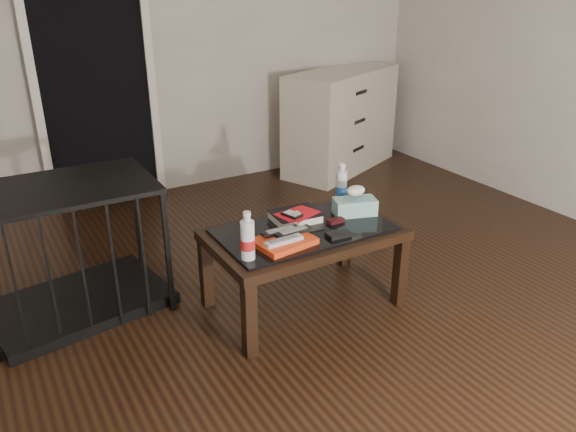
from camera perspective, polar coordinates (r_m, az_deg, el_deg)
name	(u,v)px	position (r m, az deg, el deg)	size (l,w,h in m)	color
ground	(321,348)	(2.84, 3.37, -13.28)	(5.00, 5.00, 0.00)	black
doorway	(93,72)	(4.48, -19.20, 13.68)	(0.90, 0.08, 2.07)	black
coffee_table	(304,239)	(2.97, 1.62, -2.39)	(1.00, 0.60, 0.46)	black
dresser	(341,120)	(5.21, 5.41, 9.65)	(1.30, 0.94, 0.90)	beige
pet_crate	(75,271)	(3.22, -20.84, -5.21)	(0.98, 0.74, 0.71)	black
magazines	(284,241)	(2.77, -0.39, -2.59)	(0.28, 0.21, 0.03)	red
remote_silver	(284,240)	(2.72, -0.44, -2.50)	(0.20, 0.05, 0.02)	silver
remote_black_front	(294,231)	(2.81, 0.57, -1.58)	(0.20, 0.05, 0.02)	black
remote_black_back	(281,231)	(2.82, -0.76, -1.52)	(0.20, 0.05, 0.02)	black
textbook	(295,216)	(3.03, 0.74, -0.03)	(0.25, 0.20, 0.05)	black
dvd_mailers	(295,213)	(3.00, 0.74, 0.26)	(0.19, 0.14, 0.01)	red
ipod	(292,214)	(2.96, 0.41, 0.18)	(0.06, 0.10, 0.02)	black
flip_phone	(336,221)	(3.02, 4.85, -0.46)	(0.09, 0.05, 0.02)	black
wallet	(338,234)	(2.87, 5.15, -1.88)	(0.12, 0.07, 0.02)	black
water_bottle_left	(248,236)	(2.60, -4.13, -1.99)	(0.07, 0.07, 0.24)	white
water_bottle_right	(341,183)	(3.25, 5.44, 3.34)	(0.07, 0.07, 0.24)	silver
tissue_box	(355,207)	(3.12, 6.80, 0.96)	(0.23, 0.12, 0.09)	teal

